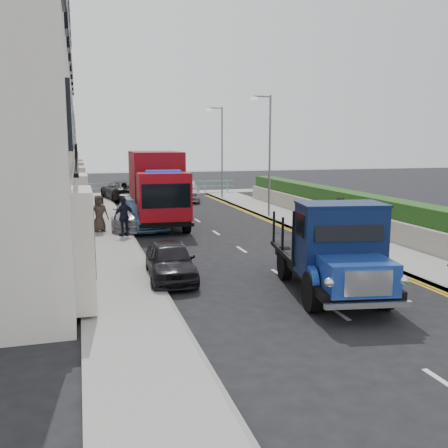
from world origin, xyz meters
The scene contains 20 objects.
ground centered at (0.00, 0.00, 0.00)m, with size 120.00×120.00×0.00m, color black.
pavement_west centered at (-5.20, 9.00, 0.06)m, with size 2.40×38.00×0.12m, color gray.
pavement_east centered at (5.30, 9.00, 0.06)m, with size 2.60×38.00×0.12m, color gray.
promenade centered at (0.00, 29.00, 0.06)m, with size 30.00×2.50×0.12m, color gray.
sea_plane centered at (0.00, 60.00, 0.00)m, with size 120.00×120.00×0.00m, color slate.
terrace_west centered at (-9.47, 13.00, 7.17)m, with size 6.31×30.20×14.25m.
garden_east centered at (7.21, 9.00, 0.90)m, with size 1.45×28.00×1.75m.
seafront_railing centered at (0.00, 28.20, 0.58)m, with size 13.00×0.08×1.11m.
lamp_mid centered at (4.18, 14.00, 4.00)m, with size 1.23×0.18×7.00m.
lamp_far centered at (4.18, 24.00, 4.00)m, with size 1.23×0.18×7.00m.
bedford_lorry centered at (0.51, -0.96, 1.24)m, with size 3.16×5.97×2.70m.
red_lorry centered at (-2.34, 13.37, 2.06)m, with size 2.79×7.48×3.87m.
parked_car_front centered at (-3.60, 2.38, 0.62)m, with size 1.47×3.66×1.25m, color black.
parked_car_mid centered at (-3.28, 12.00, 0.75)m, with size 1.59×4.56×1.50m, color #5179AE.
parked_car_rear centered at (-3.60, 12.56, 0.78)m, with size 2.18×5.37×1.56m, color #AFAFB4.
seafront_car_left centered at (-3.17, 25.50, 0.74)m, with size 2.47×5.35×1.49m, color black.
seafront_car_right centered at (1.43, 23.51, 0.81)m, with size 1.91×4.74×1.61m, color silver.
pedestrian_east_far centered at (4.40, 6.02, 1.08)m, with size 0.93×0.73×1.92m, color #352F39.
pedestrian_west_near centered at (-4.40, 9.78, 1.02)m, with size 1.05×0.44×1.79m, color black.
pedestrian_west_far centered at (-5.44, 11.29, 1.00)m, with size 0.86×0.56×1.75m, color #40352E.
Camera 1 is at (-6.27, -13.06, 4.36)m, focal length 40.00 mm.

